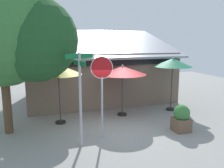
# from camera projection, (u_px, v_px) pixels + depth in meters

# --- Properties ---
(ground_plane) EXTENTS (28.00, 28.00, 0.10)m
(ground_plane) POSITION_uv_depth(u_px,v_px,m) (118.00, 129.00, 9.46)
(ground_plane) COLOR gray
(cafe_building) EXTENTS (8.61, 5.54, 4.23)m
(cafe_building) POSITION_uv_depth(u_px,v_px,m) (98.00, 74.00, 14.04)
(cafe_building) COLOR #705B4C
(cafe_building) RESTS_ON ground
(street_sign_post) EXTENTS (0.98, 0.92, 3.12)m
(street_sign_post) POSITION_uv_depth(u_px,v_px,m) (80.00, 90.00, 7.54)
(street_sign_post) COLOR #A8AAB2
(street_sign_post) RESTS_ON ground
(stop_sign) EXTENTS (0.76, 0.22, 2.97)m
(stop_sign) POSITION_uv_depth(u_px,v_px,m) (102.00, 82.00, 8.13)
(stop_sign) COLOR #A8AAB2
(stop_sign) RESTS_ON ground
(patio_umbrella_mustard_left) EXTENTS (1.94, 1.94, 2.61)m
(patio_umbrella_mustard_left) POSITION_uv_depth(u_px,v_px,m) (58.00, 70.00, 9.57)
(patio_umbrella_mustard_left) COLOR black
(patio_umbrella_mustard_left) RESTS_ON ground
(patio_umbrella_crimson_center) EXTENTS (2.22, 2.22, 2.42)m
(patio_umbrella_crimson_center) POSITION_uv_depth(u_px,v_px,m) (122.00, 71.00, 10.67)
(patio_umbrella_crimson_center) COLOR black
(patio_umbrella_crimson_center) RESTS_ON ground
(patio_umbrella_forest_green_right) EXTENTS (1.91, 1.91, 2.72)m
(patio_umbrella_forest_green_right) POSITION_uv_depth(u_px,v_px,m) (173.00, 63.00, 11.42)
(patio_umbrella_forest_green_right) COLOR black
(patio_umbrella_forest_green_right) RESTS_ON ground
(shade_tree) EXTENTS (4.78, 4.23, 6.08)m
(shade_tree) POSITION_uv_depth(u_px,v_px,m) (10.00, 31.00, 8.20)
(shade_tree) COLOR brown
(shade_tree) RESTS_ON ground
(sidewalk_planter) EXTENTS (0.63, 0.63, 1.06)m
(sidewalk_planter) POSITION_uv_depth(u_px,v_px,m) (181.00, 118.00, 9.02)
(sidewalk_planter) COLOR brown
(sidewalk_planter) RESTS_ON ground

